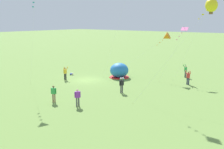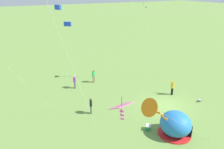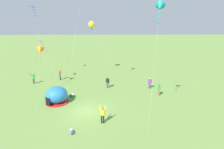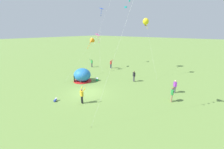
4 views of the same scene
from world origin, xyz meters
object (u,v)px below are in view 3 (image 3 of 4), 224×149
at_px(person_far_back, 108,82).
at_px(kite_pink, 41,43).
at_px(toddler_crawling, 72,132).
at_px(cooler_box, 72,96).
at_px(kite_teal, 160,7).
at_px(popup_tent, 57,95).
at_px(person_center_field, 150,82).
at_px(person_flying_kite, 103,114).
at_px(person_watching_sky, 33,78).
at_px(person_arms_raised, 60,74).
at_px(kite_blue, 33,10).
at_px(kite_orange, 40,51).
at_px(kite_yellow, 92,25).
at_px(person_near_tent, 159,89).

bearing_deg(person_far_back, kite_pink, 165.79).
bearing_deg(kite_pink, toddler_crawling, -64.09).
distance_m(cooler_box, kite_teal, 15.30).
height_order(cooler_box, kite_pink, kite_pink).
distance_m(popup_tent, kite_teal, 15.43).
distance_m(popup_tent, kite_pink, 10.28).
height_order(person_center_field, person_flying_kite, person_flying_kite).
bearing_deg(kite_pink, person_flying_kite, -52.50).
relative_size(person_watching_sky, kite_pink, 0.26).
distance_m(person_arms_raised, kite_pink, 6.27).
bearing_deg(person_watching_sky, popup_tent, -52.47).
bearing_deg(kite_teal, person_flying_kite, -162.94).
xyz_separation_m(toddler_crawling, person_watching_sky, (-8.82, 14.08, 0.82)).
bearing_deg(kite_blue, kite_teal, -39.81).
distance_m(kite_teal, kite_pink, 19.15).
height_order(person_watching_sky, kite_orange, kite_orange).
distance_m(person_flying_kite, kite_orange, 14.64).
distance_m(kite_pink, kite_yellow, 9.85).
distance_m(person_watching_sky, kite_blue, 11.32).
relative_size(cooler_box, kite_orange, 0.08).
height_order(person_near_tent, kite_yellow, kite_yellow).
height_order(person_near_tent, person_watching_sky, person_watching_sky).
relative_size(popup_tent, person_far_back, 1.63).
height_order(toddler_crawling, person_far_back, person_far_back).
distance_m(person_far_back, person_flying_kite, 10.01).
distance_m(kite_teal, kite_blue, 22.20).
bearing_deg(popup_tent, kite_blue, 117.87).
bearing_deg(kite_blue, popup_tent, -62.13).
height_order(kite_pink, kite_yellow, kite_yellow).
xyz_separation_m(cooler_box, person_flying_kite, (4.20, -6.57, 0.78)).
distance_m(person_watching_sky, kite_pink, 5.99).
distance_m(person_center_field, kite_orange, 16.97).
relative_size(person_flying_kite, person_arms_raised, 1.00).
relative_size(popup_tent, kite_pink, 0.39).
distance_m(popup_tent, kite_yellow, 16.27).
xyz_separation_m(person_arms_raised, kite_pink, (-1.97, -1.80, 5.67)).
distance_m(cooler_box, person_watching_sky, 9.46).
relative_size(person_arms_raised, kite_teal, 0.16).
relative_size(person_flying_kite, kite_blue, 0.15).
height_order(person_far_back, person_near_tent, same).
xyz_separation_m(person_center_field, person_watching_sky, (-18.62, 2.98, 0.03)).
relative_size(person_far_back, person_arms_raised, 0.91).
distance_m(person_watching_sky, kite_teal, 22.51).
relative_size(popup_tent, person_arms_raised, 1.49).
bearing_deg(popup_tent, person_watching_sky, 127.53).
height_order(popup_tent, person_near_tent, popup_tent).
bearing_deg(kite_yellow, person_near_tent, -50.14).
relative_size(kite_pink, kite_yellow, 0.72).
bearing_deg(person_watching_sky, person_near_tent, -16.80).
xyz_separation_m(popup_tent, person_flying_kite, (5.80, -4.94, 0.00)).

